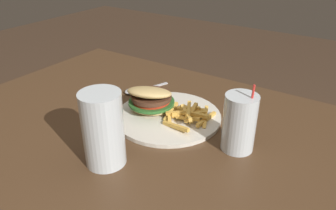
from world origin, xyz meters
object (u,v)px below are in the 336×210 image
Objects in this scene: meal_plate_near at (161,108)px; juice_glass at (239,125)px; beer_glass at (103,130)px; spoon at (135,91)px.

meal_plate_near is 1.72× the size of juice_glass.
beer_glass reaches higher than meal_plate_near.
beer_glass is 1.01× the size of juice_glass.
juice_glass is 0.40m from spoon.
juice_glass is at bearing 174.05° from meal_plate_near.
meal_plate_near is 1.86× the size of spoon.
meal_plate_near is 1.71× the size of beer_glass.
spoon is at bearing -14.73° from juice_glass.
beer_glass is at bearing 93.75° from meal_plate_near.
meal_plate_near reaches higher than spoon.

